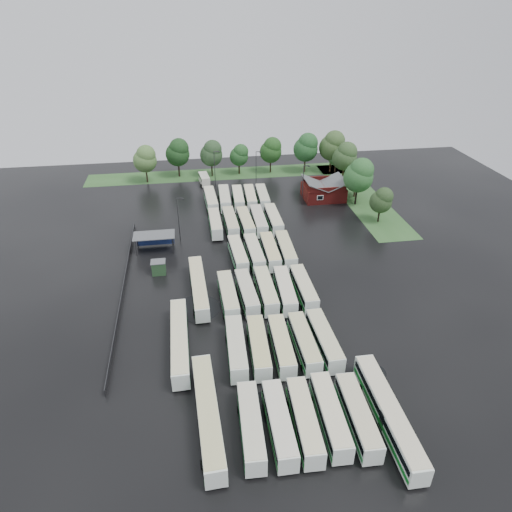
{
  "coord_description": "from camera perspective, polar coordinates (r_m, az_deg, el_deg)",
  "views": [
    {
      "loc": [
        -9.24,
        -61.46,
        45.45
      ],
      "look_at": [
        2.0,
        12.0,
        2.5
      ],
      "focal_mm": 32.0,
      "sensor_mm": 36.0,
      "label": 1
    }
  ],
  "objects": [
    {
      "name": "bus_r1c2",
      "position": [
        66.57,
        3.19,
        -11.09
      ],
      "size": [
        2.69,
        11.34,
        3.14
      ],
      "rotation": [
        0.0,
        0.0,
        -0.03
      ],
      "color": "silver",
      "rests_on": "ground"
    },
    {
      "name": "artic_bus_west_c",
      "position": [
        68.13,
        -9.52,
        -10.37
      ],
      "size": [
        2.62,
        17.11,
        3.17
      ],
      "rotation": [
        0.0,
        0.0,
        0.01
      ],
      "color": "silver",
      "rests_on": "ground"
    },
    {
      "name": "utility_hut",
      "position": [
        86.49,
        -12.07,
        -1.39
      ],
      "size": [
        2.7,
        2.2,
        2.62
      ],
      "color": "#214123",
      "rests_on": "ground"
    },
    {
      "name": "bus_r3c3",
      "position": [
        88.84,
        1.78,
        0.57
      ],
      "size": [
        2.63,
        11.73,
        3.26
      ],
      "rotation": [
        0.0,
        0.0,
        -0.01
      ],
      "color": "silver",
      "rests_on": "ground"
    },
    {
      "name": "bus_r4c0",
      "position": [
        100.36,
        -5.11,
        4.07
      ],
      "size": [
        2.48,
        11.27,
        3.13
      ],
      "rotation": [
        0.0,
        0.0,
        0.01
      ],
      "color": "silver",
      "rests_on": "ground"
    },
    {
      "name": "artic_bus_west_b",
      "position": [
        78.97,
        -7.19,
        -3.87
      ],
      "size": [
        2.95,
        16.85,
        3.11
      ],
      "rotation": [
        0.0,
        0.0,
        0.03
      ],
      "color": "silver",
      "rests_on": "ground"
    },
    {
      "name": "lamp_post_nw",
      "position": [
        95.37,
        -9.62,
        4.91
      ],
      "size": [
        1.49,
        0.29,
        9.71
      ],
      "color": "#2D2D30",
      "rests_on": "ground"
    },
    {
      "name": "bus_r5c4",
      "position": [
        113.57,
        0.82,
        7.39
      ],
      "size": [
        2.89,
        11.49,
        3.17
      ],
      "rotation": [
        0.0,
        0.0,
        -0.04
      ],
      "color": "silver",
      "rests_on": "ground"
    },
    {
      "name": "bus_r3c4",
      "position": [
        89.43,
        3.73,
        0.75
      ],
      "size": [
        2.84,
        11.88,
        3.29
      ],
      "rotation": [
        0.0,
        0.0,
        -0.03
      ],
      "color": "silver",
      "rests_on": "ground"
    },
    {
      "name": "tree_north_1",
      "position": [
        131.77,
        -9.72,
        12.68
      ],
      "size": [
        6.65,
        6.65,
        11.01
      ],
      "color": "black",
      "rests_on": "ground"
    },
    {
      "name": "tree_east_1",
      "position": [
        113.69,
        12.8,
        9.85
      ],
      "size": [
        7.15,
        7.15,
        11.85
      ],
      "color": "black",
      "rests_on": "ground"
    },
    {
      "name": "bus_r0c4",
      "position": [
        58.83,
        12.59,
        -18.9
      ],
      "size": [
        2.79,
        11.62,
        3.21
      ],
      "rotation": [
        0.0,
        0.0,
        -0.03
      ],
      "color": "silver",
      "rests_on": "ground"
    },
    {
      "name": "bus_r5c0",
      "position": [
        112.24,
        -5.67,
        6.99
      ],
      "size": [
        2.91,
        11.9,
        3.29
      ],
      "rotation": [
        0.0,
        0.0,
        0.03
      ],
      "color": "silver",
      "rests_on": "ground"
    },
    {
      "name": "ground",
      "position": [
        77.0,
        -0.12,
        -6.15
      ],
      "size": [
        160.0,
        160.0,
        0.0
      ],
      "primitive_type": "plane",
      "color": "black",
      "rests_on": "ground"
    },
    {
      "name": "puddle_0",
      "position": [
        60.95,
        1.96,
        -18.22
      ],
      "size": [
        5.54,
        5.54,
        0.01
      ],
      "primitive_type": "cylinder",
      "color": "black",
      "rests_on": "ground"
    },
    {
      "name": "lamp_post_ne",
      "position": [
        112.09,
        5.96,
        9.16
      ],
      "size": [
        1.55,
        0.3,
        10.04
      ],
      "color": "#2D2D30",
      "rests_on": "ground"
    },
    {
      "name": "bus_r4c4",
      "position": [
        101.68,
        2.2,
        4.59
      ],
      "size": [
        2.58,
        11.86,
        3.3
      ],
      "rotation": [
        0.0,
        0.0,
        -0.0
      ],
      "color": "silver",
      "rests_on": "ground"
    },
    {
      "name": "tree_east_3",
      "position": [
        128.96,
        11.12,
        12.17
      ],
      "size": [
        6.65,
        6.65,
        11.01
      ],
      "color": "#322110",
      "rests_on": "ground"
    },
    {
      "name": "tree_north_0",
      "position": [
        129.1,
        -13.68,
        11.75
      ],
      "size": [
        6.34,
        6.34,
        10.51
      ],
      "color": "#38261C",
      "rests_on": "ground"
    },
    {
      "name": "west_fence",
      "position": [
        83.69,
        -16.21,
        -3.74
      ],
      "size": [
        0.1,
        50.0,
        1.2
      ],
      "primitive_type": "cube",
      "color": "#2D2D30",
      "rests_on": "ground"
    },
    {
      "name": "bus_r3c2",
      "position": [
        88.42,
        -0.22,
        0.41
      ],
      "size": [
        2.74,
        11.56,
        3.2
      ],
      "rotation": [
        0.0,
        0.0,
        0.03
      ],
      "color": "silver",
      "rests_on": "ground"
    },
    {
      "name": "bus_r0c0",
      "position": [
        56.65,
        -0.64,
        -20.44
      ],
      "size": [
        2.89,
        11.57,
        3.2
      ],
      "rotation": [
        0.0,
        0.0,
        -0.04
      ],
      "color": "silver",
      "rests_on": "ground"
    },
    {
      "name": "bus_r2c4",
      "position": [
        78.43,
        5.97,
        -4.01
      ],
      "size": [
        2.5,
        11.54,
        3.21
      ],
      "rotation": [
        0.0,
        0.0,
        0.0
      ],
      "color": "silver",
      "rests_on": "ground"
    },
    {
      "name": "bus_r0c1",
      "position": [
        56.92,
        2.9,
        -20.18
      ],
      "size": [
        2.52,
        11.46,
        3.19
      ],
      "rotation": [
        0.0,
        0.0,
        -0.01
      ],
      "color": "silver",
      "rests_on": "ground"
    },
    {
      "name": "puddle_4",
      "position": [
        66.97,
        14.4,
        -13.91
      ],
      "size": [
        3.69,
        3.69,
        0.01
      ],
      "primitive_type": "cylinder",
      "color": "black",
      "rests_on": "ground"
    },
    {
      "name": "bus_r1c4",
      "position": [
        68.03,
        8.51,
        -10.32
      ],
      "size": [
        2.73,
        11.68,
        3.24
      ],
      "rotation": [
        0.0,
        0.0,
        0.02
      ],
      "color": "silver",
      "rests_on": "ground"
    },
    {
      "name": "grass_strip_north",
      "position": [
        134.66,
        -3.45,
        10.25
      ],
      "size": [
        80.0,
        10.0,
        0.01
      ],
      "primitive_type": "cube",
      "color": "#2F5A27",
      "rests_on": "ground"
    },
    {
      "name": "artic_bus_east",
      "position": [
        59.87,
        16.21,
        -18.38
      ],
      "size": [
        2.59,
        17.51,
        3.25
      ],
      "rotation": [
        0.0,
        0.0,
        -0.01
      ],
      "color": "silver",
      "rests_on": "ground"
    },
    {
      "name": "bus_r3c1",
      "position": [
        88.09,
        -2.28,
        0.25
      ],
      "size": [
        2.93,
        11.46,
        3.16
      ],
      "rotation": [
        0.0,
        0.0,
        0.05
      ],
      "color": "silver",
      "rests_on": "ground"
    },
    {
      "name": "lamp_post_back_w",
      "position": [
        123.16,
        -5.13,
        11.09
      ],
      "size": [
        1.52,
        0.3,
        9.86
      ],
      "color": "#2D2D30",
      "rests_on": "ground"
    },
    {
      "name": "grass_strip_east",
      "position": [
        121.68,
        12.92,
        7.32
      ],
      "size": [
        10.0,
        50.0,
        0.01
      ],
      "primitive_type": "cube",
      "color": "#2F5A27",
      "rests_on": "ground"
    },
    {
      "name": "minibus",
      "position": [
        126.85,
        -6.49,
        9.55
      ],
      "size": [
        2.9,
        6.3,
        2.66
      ],
      "rotation": [
        0.0,
        0.0,
        0.11
      ],
      "color": "white",
      "rests_on": "ground"
    },
    {
      "name": "bus_r1c3",
      "position": [
        67.25,
        6.02,
        -10.72
      ],
      "size": [
        2.53,
        11.4,
        3.17
      ],
      "rotation": [
        0.0,
        0.0,
        0.01
      ],
      "color": "silver",
      "rests_on": "ground"
    },
    {
      "name": "bus_r4c1",
      "position": [
        100.46,
        -3.2,
        4.21
      ],
      "size": [
        2.75,
        11.74,
        3.25
      ],
      "rotation": [
        0.0,
        0.0,
        0.02
      ],
      "color": "silver",
      "rests_on": "ground"
    },
    {
      "name": "puddle_3",
      "position": [
        74.09,
        3.71,
        -7.89
      ],
      "size": [
        4.95,
        4.95,
        0.01
      ],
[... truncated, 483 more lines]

